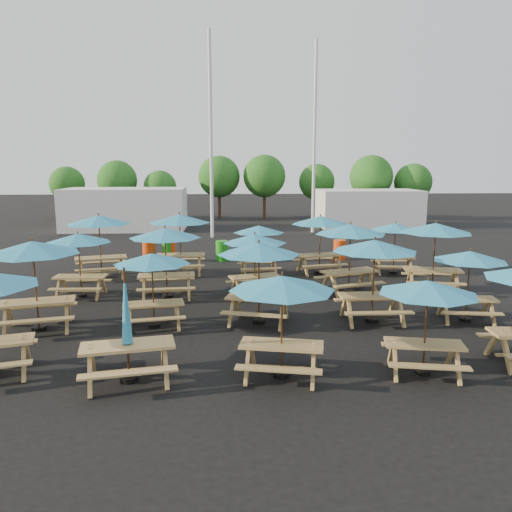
{
  "coord_description": "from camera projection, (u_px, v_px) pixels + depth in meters",
  "views": [
    {
      "loc": [
        -0.95,
        -16.27,
        4.36
      ],
      "look_at": [
        0.0,
        1.5,
        1.1
      ],
      "focal_mm": 35.0,
      "sensor_mm": 36.0,
      "label": 1
    }
  ],
  "objects": [
    {
      "name": "picnic_unit_14",
      "position": [
        350.0,
        233.0,
        16.79
      ],
      "size": [
        3.01,
        3.01,
        2.41
      ],
      "rotation": [
        0.0,
        0.0,
        0.31
      ],
      "color": "#A47E49",
      "rests_on": "ground"
    },
    {
      "name": "tree_3",
      "position": [
        219.0,
        177.0,
        40.38
      ],
      "size": [
        3.36,
        3.36,
        5.09
      ],
      "color": "#382314",
      "rests_on": "ground"
    },
    {
      "name": "event_tent_0",
      "position": [
        125.0,
        209.0,
        33.82
      ],
      "size": [
        8.0,
        4.0,
        2.8
      ],
      "primitive_type": "cube",
      "color": "silver",
      "rests_on": "ground"
    },
    {
      "name": "picnic_unit_19",
      "position": [
        395.0,
        229.0,
        19.99
      ],
      "size": [
        2.29,
        2.29,
        2.08
      ],
      "rotation": [
        0.0,
        0.0,
        -0.12
      ],
      "color": "#A47E49",
      "rests_on": "ground"
    },
    {
      "name": "tree_0",
      "position": [
        67.0,
        184.0,
        40.36
      ],
      "size": [
        2.8,
        2.8,
        4.24
      ],
      "color": "#382314",
      "rests_on": "ground"
    },
    {
      "name": "picnic_unit_11",
      "position": [
        259.0,
        232.0,
        19.62
      ],
      "size": [
        2.21,
        2.21,
        2.03
      ],
      "rotation": [
        0.0,
        0.0,
        0.1
      ],
      "color": "#A47E49",
      "rests_on": "ground"
    },
    {
      "name": "picnic_unit_9",
      "position": [
        259.0,
        253.0,
        13.58
      ],
      "size": [
        2.8,
        2.8,
        2.29
      ],
      "rotation": [
        0.0,
        0.0,
        -0.27
      ],
      "color": "#A47E49",
      "rests_on": "ground"
    },
    {
      "name": "picnic_unit_4",
      "position": [
        127.0,
        335.0,
        10.03
      ],
      "size": [
        2.14,
        1.95,
        2.38
      ],
      "rotation": [
        0.0,
        0.0,
        0.2
      ],
      "color": "#A47E49",
      "rests_on": "ground"
    },
    {
      "name": "waste_bin_5",
      "position": [
        340.0,
        250.0,
        23.22
      ],
      "size": [
        0.57,
        0.57,
        0.92
      ],
      "primitive_type": "cylinder",
      "color": "#DF410D",
      "rests_on": "ground"
    },
    {
      "name": "mast_0",
      "position": [
        211.0,
        137.0,
        29.38
      ],
      "size": [
        0.2,
        0.2,
        12.0
      ],
      "primitive_type": "cylinder",
      "color": "silver",
      "rests_on": "ground"
    },
    {
      "name": "picnic_unit_10",
      "position": [
        255.0,
        242.0,
        16.44
      ],
      "size": [
        2.61,
        2.61,
        2.13
      ],
      "rotation": [
        0.0,
        0.0,
        0.27
      ],
      "color": "#A47E49",
      "rests_on": "ground"
    },
    {
      "name": "mast_1",
      "position": [
        314.0,
        139.0,
        31.68
      ],
      "size": [
        0.2,
        0.2,
        12.0
      ],
      "primitive_type": "cylinder",
      "color": "silver",
      "rests_on": "ground"
    },
    {
      "name": "tree_6",
      "position": [
        371.0,
        177.0,
        39.22
      ],
      "size": [
        3.38,
        3.38,
        5.13
      ],
      "color": "#382314",
      "rests_on": "ground"
    },
    {
      "name": "tree_1",
      "position": [
        117.0,
        180.0,
        39.21
      ],
      "size": [
        3.11,
        3.11,
        4.72
      ],
      "color": "#382314",
      "rests_on": "ground"
    },
    {
      "name": "picnic_unit_2",
      "position": [
        78.0,
        241.0,
        16.38
      ],
      "size": [
        2.21,
        2.21,
        2.16
      ],
      "rotation": [
        0.0,
        0.0,
        -0.03
      ],
      "color": "#A47E49",
      "rests_on": "ground"
    },
    {
      "name": "waste_bin_1",
      "position": [
        169.0,
        252.0,
        22.74
      ],
      "size": [
        0.57,
        0.57,
        0.92
      ],
      "primitive_type": "cylinder",
      "color": "#DF410D",
      "rests_on": "ground"
    },
    {
      "name": "waste_bin_2",
      "position": [
        168.0,
        252.0,
        22.72
      ],
      "size": [
        0.57,
        0.57,
        0.92
      ],
      "primitive_type": "cylinder",
      "color": "#1D911A",
      "rests_on": "ground"
    },
    {
      "name": "picnic_unit_18",
      "position": [
        436.0,
        231.0,
        16.97
      ],
      "size": [
        2.88,
        2.88,
        2.44
      ],
      "rotation": [
        0.0,
        0.0,
        -0.21
      ],
      "color": "#A47E49",
      "rests_on": "ground"
    },
    {
      "name": "picnic_unit_5",
      "position": [
        152.0,
        262.0,
        13.27
      ],
      "size": [
        2.38,
        2.38,
        2.07
      ],
      "rotation": [
        0.0,
        0.0,
        0.18
      ],
      "color": "#A47E49",
      "rests_on": "ground"
    },
    {
      "name": "waste_bin_4",
      "position": [
        266.0,
        252.0,
        22.72
      ],
      "size": [
        0.57,
        0.57,
        0.92
      ],
      "primitive_type": "cylinder",
      "color": "#1D911A",
      "rests_on": "ground"
    },
    {
      "name": "picnic_unit_1",
      "position": [
        33.0,
        252.0,
        12.96
      ],
      "size": [
        2.93,
        2.93,
        2.44
      ],
      "rotation": [
        0.0,
        0.0,
        0.24
      ],
      "color": "#A47E49",
      "rests_on": "ground"
    },
    {
      "name": "tree_5",
      "position": [
        317.0,
        182.0,
        40.84
      ],
      "size": [
        2.94,
        2.94,
        4.45
      ],
      "color": "#382314",
      "rests_on": "ground"
    },
    {
      "name": "waste_bin_3",
      "position": [
        222.0,
        251.0,
        22.95
      ],
      "size": [
        0.57,
        0.57,
        0.92
      ],
      "primitive_type": "cylinder",
      "color": "#1D911A",
      "rests_on": "ground"
    },
    {
      "name": "tree_7",
      "position": [
        413.0,
        182.0,
        39.5
      ],
      "size": [
        2.95,
        2.95,
        4.48
      ],
      "color": "#382314",
      "rests_on": "ground"
    },
    {
      "name": "event_tent_1",
      "position": [
        368.0,
        208.0,
        35.71
      ],
      "size": [
        7.0,
        4.0,
        2.6
      ],
      "primitive_type": "cube",
      "color": "silver",
      "rests_on": "ground"
    },
    {
      "name": "picnic_unit_8",
      "position": [
        282.0,
        288.0,
        10.07
      ],
      "size": [
        2.56,
        2.56,
        2.19
      ],
      "rotation": [
        0.0,
        0.0,
        -0.2
      ],
      "color": "#A47E49",
      "rests_on": "ground"
    },
    {
      "name": "picnic_unit_6",
      "position": [
        165.0,
        236.0,
        16.24
      ],
      "size": [
        2.55,
        2.55,
        2.36
      ],
      "rotation": [
        0.0,
        0.0,
        0.09
      ],
      "color": "#A47E49",
      "rests_on": "ground"
    },
    {
      "name": "waste_bin_0",
      "position": [
        149.0,
        252.0,
        22.66
      ],
      "size": [
        0.57,
        0.57,
        0.92
      ],
      "primitive_type": "cylinder",
      "color": "#DF410D",
      "rests_on": "ground"
    },
    {
      "name": "picnic_unit_17",
      "position": [
        470.0,
        259.0,
        13.83
      ],
      "size": [
        2.3,
        2.3,
        2.03
      ],
      "rotation": [
        0.0,
        0.0,
        -0.15
      ],
      "color": "#A47E49",
      "rests_on": "ground"
    },
    {
      "name": "tree_4",
      "position": [
        264.0,
        176.0,
        40.12
      ],
      "size": [
        3.41,
        3.41,
        5.17
      ],
      "color": "#382314",
      "rests_on": "ground"
    },
    {
      "name": "picnic_unit_3",
      "position": [
        99.0,
        223.0,
        19.17
      ],
      "size": [
        3.03,
        3.03,
        2.47
      ],
      "rotation": [
        0.0,
        0.0,
        0.27
      ],
      "color": "#A47E49",
      "rests_on": "ground"
    },
    {
      "name": "picnic_unit_15",
      "position": [
        320.0,
        223.0,
        19.97
      ],
      "size": [
        2.74,
        2.74,
        2.36
      ],
      "rotation": [
        0.0,
        0.0,
        0.19
      ],
      "color": "#A47E49",
      "rests_on": "ground"
    },
    {
      "name": "picnic_unit_13",
      "position": [
        375.0,
        250.0,
        13.69
      ],
      "size": [
        2.37,
        2.37,
        2.36
      ],
      "rotation": [
        0.0,
        0.0,
        0.01
      ],
      "color": "#A47E49",
      "rests_on": "ground"
    },
    {
      "name": "tree_2",
      "position": [
        160.0,
        187.0,
        39.24
      ],
      "size": [
        2.59,
        2.59,
        3.93
      ],
      "color": "#382314",
      "rests_on": "ground"
    },
    {
      "name": "picnic_unit_7",
      "position": [
        180.0,
        221.0,
        19.8
      ],
      "size": [
        2.52,
        2.52,
        2.45
      ],
      "rotation": [
        0.0,
        0.0,
        0.03
      ],
      "color": "#A47E49",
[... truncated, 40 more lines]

